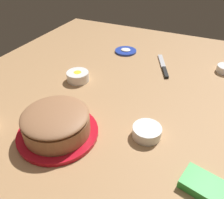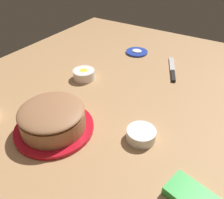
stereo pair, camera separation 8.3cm
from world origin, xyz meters
TOP-DOWN VIEW (x-y plane):
  - ground_plane at (0.00, 0.00)m, footprint 1.54×1.54m
  - frosted_cake at (-0.15, -0.31)m, footprint 0.26×0.26m
  - frosting_tub_lid at (-0.19, 0.37)m, footprint 0.12×0.12m
  - spreading_knife at (0.05, 0.27)m, footprint 0.11×0.22m
  - sprinkle_bowl_blue at (0.11, -0.20)m, footprint 0.09×0.09m
  - sprinkle_bowl_yellow at (-0.27, 0.00)m, footprint 0.10×0.10m

SIDE VIEW (x-z plane):
  - ground_plane at x=0.00m, z-range 0.00..0.00m
  - spreading_knife at x=0.05m, z-range 0.00..0.01m
  - frosting_tub_lid at x=-0.19m, z-range 0.00..0.01m
  - sprinkle_bowl_blue at x=0.11m, z-range 0.00..0.04m
  - sprinkle_bowl_yellow at x=-0.27m, z-range 0.00..0.04m
  - frosted_cake at x=-0.15m, z-range 0.00..0.09m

